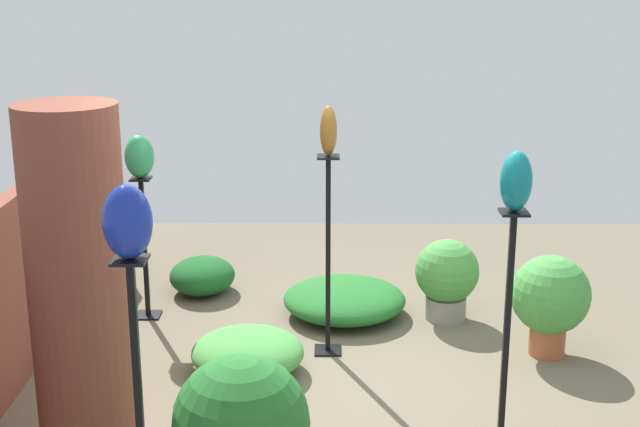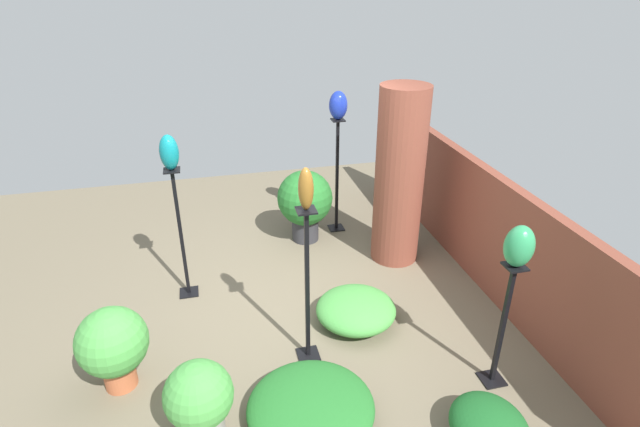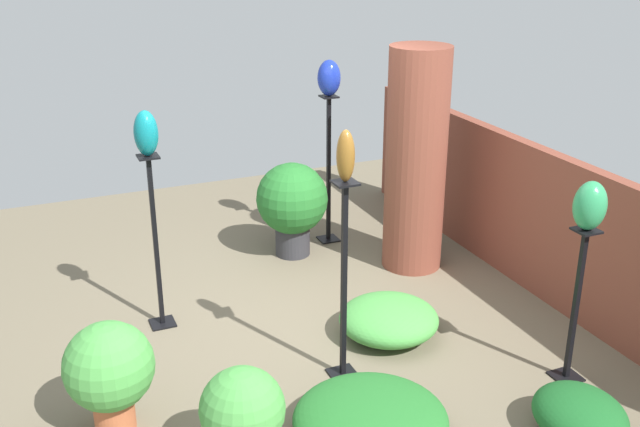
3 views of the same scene
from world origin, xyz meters
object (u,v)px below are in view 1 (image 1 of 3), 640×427
(pedestal_bronze, at_px, (328,264))
(potted_plant_near_pillar, at_px, (550,298))
(art_vase_teal, at_px, (516,181))
(pedestal_cobalt, at_px, (140,419))
(art_vase_bronze, at_px, (328,131))
(art_vase_cobalt, at_px, (128,222))
(pedestal_teal, at_px, (506,338))
(art_vase_jade, at_px, (139,157))
(brick_pillar, at_px, (79,289))
(pedestal_jade, at_px, (145,254))
(potted_plant_front_right, at_px, (447,276))

(pedestal_bronze, height_order, potted_plant_near_pillar, pedestal_bronze)
(art_vase_teal, relative_size, potted_plant_near_pillar, 0.46)
(pedestal_cobalt, xyz_separation_m, potted_plant_near_pillar, (2.30, -2.55, -0.26))
(art_vase_bronze, xyz_separation_m, potted_plant_near_pillar, (-0.03, -1.64, -1.24))
(pedestal_bronze, relative_size, art_vase_cobalt, 4.31)
(art_vase_teal, bearing_deg, pedestal_teal, 0.00)
(pedestal_bronze, relative_size, art_vase_jade, 4.39)
(art_vase_jade, bearing_deg, pedestal_teal, -127.22)
(brick_pillar, bearing_deg, art_vase_jade, 2.16)
(pedestal_jade, relative_size, pedestal_cobalt, 0.77)
(pedestal_jade, xyz_separation_m, art_vase_jade, (0.00, 0.00, 0.81))
(pedestal_cobalt, bearing_deg, brick_pillar, 30.37)
(brick_pillar, relative_size, potted_plant_near_pillar, 2.75)
(brick_pillar, height_order, potted_plant_near_pillar, brick_pillar)
(pedestal_jade, bearing_deg, pedestal_bronze, -114.45)
(pedestal_teal, height_order, art_vase_teal, art_vase_teal)
(art_vase_jade, distance_m, art_vase_cobalt, 3.08)
(pedestal_bronze, bearing_deg, pedestal_jade, 65.55)
(pedestal_bronze, height_order, potted_plant_front_right, pedestal_bronze)
(pedestal_cobalt, distance_m, art_vase_jade, 3.13)
(brick_pillar, xyz_separation_m, potted_plant_near_pillar, (1.44, -3.05, -0.61))
(art_vase_bronze, relative_size, potted_plant_front_right, 0.53)
(pedestal_teal, height_order, potted_plant_front_right, pedestal_teal)
(pedestal_jade, xyz_separation_m, potted_plant_near_pillar, (-0.71, -3.13, -0.09))
(pedestal_teal, relative_size, art_vase_bronze, 4.09)
(brick_pillar, height_order, pedestal_teal, brick_pillar)
(pedestal_jade, height_order, art_vase_cobalt, art_vase_cobalt)
(pedestal_teal, distance_m, art_vase_cobalt, 2.47)
(art_vase_jade, bearing_deg, brick_pillar, -177.84)
(potted_plant_front_right, height_order, potted_plant_near_pillar, potted_plant_near_pillar)
(pedestal_teal, xyz_separation_m, pedestal_cobalt, (-1.06, 1.97, 0.03))
(potted_plant_front_right, bearing_deg, pedestal_bronze, 124.09)
(pedestal_jade, xyz_separation_m, art_vase_teal, (-1.94, -2.56, 1.10))
(brick_pillar, distance_m, potted_plant_near_pillar, 3.43)
(brick_pillar, distance_m, pedestal_teal, 2.51)
(pedestal_teal, bearing_deg, pedestal_jade, 52.78)
(brick_pillar, distance_m, pedestal_bronze, 2.07)
(pedestal_cobalt, relative_size, art_vase_jade, 4.46)
(potted_plant_front_right, bearing_deg, brick_pillar, 131.78)
(pedestal_teal, xyz_separation_m, art_vase_teal, (0.00, 0.00, 0.96))
(art_vase_jade, bearing_deg, pedestal_bronze, -114.45)
(pedestal_cobalt, xyz_separation_m, pedestal_bronze, (2.33, -0.91, -0.01))
(pedestal_cobalt, relative_size, pedestal_bronze, 1.01)
(pedestal_cobalt, bearing_deg, art_vase_teal, -61.69)
(pedestal_cobalt, xyz_separation_m, art_vase_teal, (1.06, -1.97, 0.93))
(pedestal_cobalt, height_order, art_vase_bronze, art_vase_bronze)
(pedestal_teal, distance_m, art_vase_bronze, 1.94)
(art_vase_cobalt, bearing_deg, brick_pillar, 30.37)
(pedestal_jade, height_order, potted_plant_front_right, pedestal_jade)
(brick_pillar, height_order, pedestal_cobalt, brick_pillar)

